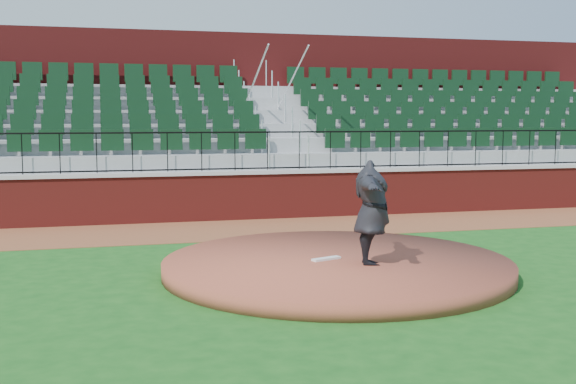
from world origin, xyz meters
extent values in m
plane|color=#164D16|center=(0.00, 0.00, 0.00)|extent=(90.00, 90.00, 0.00)
cube|color=brown|center=(0.00, 5.40, 0.01)|extent=(34.00, 3.20, 0.01)
cube|color=maroon|center=(0.00, 7.00, 0.60)|extent=(34.00, 0.35, 1.20)
cube|color=#B7B7B7|center=(0.00, 7.00, 1.25)|extent=(34.00, 0.45, 0.10)
cube|color=maroon|center=(0.00, 12.52, 2.75)|extent=(34.00, 0.50, 5.50)
cylinder|color=brown|center=(0.54, 0.23, 0.12)|extent=(6.01, 6.01, 0.25)
cube|color=white|center=(0.34, 0.21, 0.27)|extent=(0.56, 0.31, 0.04)
imported|color=black|center=(0.95, -0.34, 1.12)|extent=(1.10, 2.22, 1.75)
camera|label=1|loc=(-3.31, -11.18, 2.70)|focal=44.01mm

